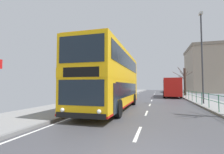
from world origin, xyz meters
TOP-DOWN VIEW (x-y plane):
  - double_decker_bus_main at (-2.67, 8.35)m, footprint 2.83×10.72m
  - background_bus_far_lane at (2.84, 24.45)m, footprint 2.74×9.25m
  - pedestrian_railing_far_kerb at (4.45, 12.31)m, footprint 0.05×29.21m
  - street_lamp_far_side at (4.85, 13.44)m, footprint 0.28×0.60m
  - bare_tree_far_00 at (5.32, 27.27)m, footprint 3.27×1.50m
  - background_building_00 at (13.93, 45.46)m, footprint 10.28×13.80m

SIDE VIEW (x-z plane):
  - pedestrian_railing_far_kerb at x=4.45m, z-range 0.33..1.42m
  - background_bus_far_lane at x=2.84m, z-range 0.14..3.07m
  - double_decker_bus_main at x=-2.67m, z-range 0.11..4.52m
  - bare_tree_far_00 at x=5.32m, z-range 0.11..5.16m
  - street_lamp_far_side at x=4.85m, z-range 0.76..9.51m
  - background_building_00 at x=13.93m, z-range 0.03..12.25m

